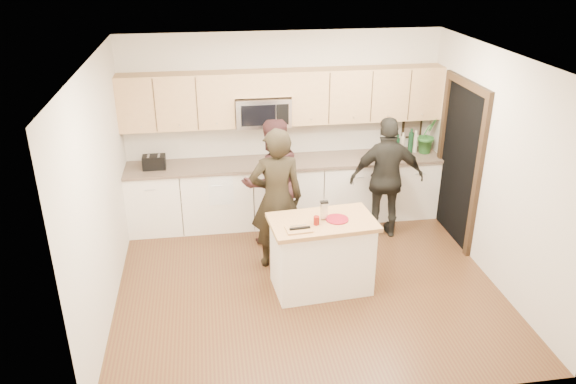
{
  "coord_description": "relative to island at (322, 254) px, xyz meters",
  "views": [
    {
      "loc": [
        -1.08,
        -5.7,
        3.82
      ],
      "look_at": [
        -0.17,
        0.35,
        1.06
      ],
      "focal_mm": 35.0,
      "sensor_mm": 36.0,
      "label": 1
    }
  ],
  "objects": [
    {
      "name": "woman_left",
      "position": [
        -0.45,
        0.63,
        0.46
      ],
      "size": [
        0.67,
        0.45,
        1.82
      ],
      "primitive_type": "imported",
      "rotation": [
        0.0,
        0.0,
        3.16
      ],
      "color": "black",
      "rests_on": "ground"
    },
    {
      "name": "room_shell",
      "position": [
        -0.15,
        0.14,
        1.28
      ],
      "size": [
        4.52,
        4.02,
        2.71
      ],
      "color": "beige",
      "rests_on": "ground"
    },
    {
      "name": "woman_right",
      "position": [
        1.13,
        1.17,
        0.4
      ],
      "size": [
        1.04,
        0.5,
        1.71
      ],
      "primitive_type": "imported",
      "rotation": [
        0.0,
        0.0,
        3.05
      ],
      "color": "black",
      "rests_on": "ground"
    },
    {
      "name": "orchid",
      "position": [
        1.95,
        1.86,
        0.76
      ],
      "size": [
        0.37,
        0.34,
        0.55
      ],
      "primitive_type": "imported",
      "rotation": [
        0.0,
        0.0,
        0.37
      ],
      "color": "#2B6528",
      "rests_on": "back_cabinetry"
    },
    {
      "name": "dish_towel",
      "position": [
        -1.1,
        1.64,
        0.35
      ],
      "size": [
        0.34,
        0.6,
        0.48
      ],
      "color": "white",
      "rests_on": "ground"
    },
    {
      "name": "framed_picture",
      "position": [
        1.8,
        2.12,
        0.83
      ],
      "size": [
        0.3,
        0.03,
        0.38
      ],
      "color": "black",
      "rests_on": "ground"
    },
    {
      "name": "island",
      "position": [
        0.0,
        0.0,
        0.0
      ],
      "size": [
        1.26,
        0.8,
        0.9
      ],
      "rotation": [
        0.0,
        0.0,
        0.09
      ],
      "color": "white",
      "rests_on": "ground"
    },
    {
      "name": "knife",
      "position": [
        -0.3,
        -0.13,
        0.47
      ],
      "size": [
        0.19,
        0.04,
        0.01
      ],
      "primitive_type": "cube",
      "rotation": [
        0.0,
        0.0,
        0.09
      ],
      "color": "silver",
      "rests_on": "cutting_board"
    },
    {
      "name": "floor",
      "position": [
        -0.15,
        0.14,
        -0.45
      ],
      "size": [
        4.5,
        4.5,
        0.0
      ],
      "primitive_type": "plane",
      "color": "#50361B",
      "rests_on": "ground"
    },
    {
      "name": "cutting_board",
      "position": [
        -0.31,
        -0.2,
        0.46
      ],
      "size": [
        0.3,
        0.22,
        0.02
      ],
      "primitive_type": "cube",
      "rotation": [
        0.0,
        0.0,
        0.09
      ],
      "color": "#AA8547",
      "rests_on": "island"
    },
    {
      "name": "microwave",
      "position": [
        -0.46,
        1.94,
        1.2
      ],
      "size": [
        0.76,
        0.41,
        0.4
      ],
      "color": "silver",
      "rests_on": "ground"
    },
    {
      "name": "drink_glass",
      "position": [
        -0.09,
        -0.09,
        0.5
      ],
      "size": [
        0.07,
        0.07,
        0.1
      ],
      "primitive_type": "cylinder",
      "color": "maroon",
      "rests_on": "island"
    },
    {
      "name": "bottle_cluster",
      "position": [
        1.6,
        1.87,
        0.66
      ],
      "size": [
        0.47,
        0.27,
        0.38
      ],
      "color": "#3B210A",
      "rests_on": "back_cabinetry"
    },
    {
      "name": "red_plate",
      "position": [
        0.17,
        -0.01,
        0.45
      ],
      "size": [
        0.26,
        0.26,
        0.02
      ],
      "primitive_type": "cylinder",
      "color": "maroon",
      "rests_on": "island"
    },
    {
      "name": "box_grater",
      "position": [
        0.02,
        0.02,
        0.57
      ],
      "size": [
        0.09,
        0.06,
        0.21
      ],
      "color": "silver",
      "rests_on": "red_plate"
    },
    {
      "name": "woman_center",
      "position": [
        -0.43,
        1.24,
        0.42
      ],
      "size": [
        1.0,
        0.88,
        1.74
      ],
      "primitive_type": "imported",
      "rotation": [
        0.0,
        0.0,
        3.44
      ],
      "color": "#331919",
      "rests_on": "ground"
    },
    {
      "name": "upper_cabinetry",
      "position": [
        -0.12,
        1.97,
        1.39
      ],
      "size": [
        4.5,
        0.33,
        0.75
      ],
      "color": "tan",
      "rests_on": "ground"
    },
    {
      "name": "doorway",
      "position": [
        2.08,
        1.04,
        0.7
      ],
      "size": [
        0.06,
        1.25,
        2.2
      ],
      "color": "black",
      "rests_on": "ground"
    },
    {
      "name": "toaster",
      "position": [
        -1.99,
        1.81,
        0.58
      ],
      "size": [
        0.31,
        0.2,
        0.19
      ],
      "color": "black",
      "rests_on": "back_cabinetry"
    },
    {
      "name": "back_cabinetry",
      "position": [
        -0.15,
        1.83,
        0.02
      ],
      "size": [
        4.5,
        0.66,
        0.94
      ],
      "color": "white",
      "rests_on": "ground"
    },
    {
      "name": "tongs",
      "position": [
        -0.3,
        -0.2,
        0.47
      ],
      "size": [
        0.23,
        0.05,
        0.02
      ],
      "primitive_type": "cube",
      "rotation": [
        0.0,
        0.0,
        0.09
      ],
      "color": "black",
      "rests_on": "cutting_board"
    }
  ]
}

